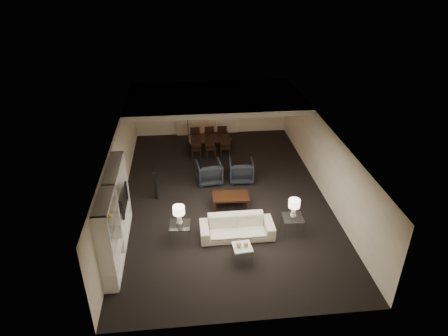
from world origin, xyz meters
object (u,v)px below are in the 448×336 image
sofa (237,227)px  table_lamp_right (294,209)px  table_lamp_left (179,216)px  floor_speaker (155,186)px  chair_fr (222,134)px  marble_table (242,254)px  vase_blue (108,247)px  coffee_table (231,201)px  dining_table (210,144)px  armchair_left (209,172)px  vase_amber (109,215)px  chair_nr (225,147)px  chair_nl (196,148)px  side_table_left (180,232)px  chair_fm (209,135)px  armchair_right (241,171)px  television (121,200)px  chair_fl (195,135)px  side_table_right (292,225)px  floor_lamp (188,118)px  pendant_light (222,109)px  chair_nm (211,148)px

sofa → table_lamp_right: (1.70, 0.00, 0.56)m
table_lamp_right → table_lamp_left: bearing=180.0°
floor_speaker → chair_fr: floor_speaker is taller
marble_table → vase_blue: bearing=-173.1°
coffee_table → dining_table: size_ratio=0.68×
armchair_left → vase_amber: size_ratio=4.91×
floor_speaker → chair_nr: floor_speaker is taller
chair_nl → chair_nr: size_ratio=1.00×
coffee_table → side_table_left: side_table_left is taller
chair_fm → floor_speaker: bearing=56.3°
table_lamp_right → chair_fm: bearing=107.6°
table_lamp_left → chair_fr: table_lamp_left is taller
armchair_right → chair_fr: chair_fr is taller
coffee_table → television: 3.65m
dining_table → chair_fm: bearing=85.4°
armchair_left → chair_fl: chair_fl is taller
side_table_left → table_lamp_left: bearing=0.0°
side_table_right → chair_fm: chair_fm is taller
chair_nl → chair_fl: (0.00, 1.30, 0.00)m
side_table_left → armchair_left: bearing=71.6°
sofa → table_lamp_left: 1.79m
side_table_left → television: size_ratio=0.54×
coffee_table → side_table_right: size_ratio=2.00×
television → table_lamp_left: bearing=-111.9°
floor_lamp → vase_amber: bearing=-104.6°
pendant_light → coffee_table: size_ratio=0.43×
armchair_left → table_lamp_left: table_lamp_left is taller
armchair_left → floor_lamp: 4.31m
marble_table → chair_fr: (0.21, 7.68, 0.21)m
table_lamp_left → chair_nm: table_lamp_left is taller
armchair_right → vase_blue: vase_blue is taller
vase_blue → armchair_right: bearing=49.9°
coffee_table → chair_fr: bearing=87.6°
pendant_light → sofa: 6.04m
television → dining_table: size_ratio=0.64×
chair_fl → chair_nr: bearing=132.2°
coffee_table → floor_speaker: (-2.52, 0.77, 0.30)m
television → chair_nl: 5.23m
side_table_right → chair_fr: 6.75m
sofa → chair_nl: chair_nl is taller
vase_blue → dining_table: 8.10m
dining_table → chair_fl: 0.90m
side_table_right → chair_nm: size_ratio=0.65×
side_table_left → chair_fl: (0.71, 6.58, 0.18)m
television → vase_blue: television is taller
armchair_left → chair_nm: 1.99m
side_table_right → floor_lamp: floor_lamp is taller
marble_table → pendant_light: bearing=88.7°
armchair_left → floor_lamp: bearing=-87.7°
table_lamp_right → coffee_table: bearing=136.7°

